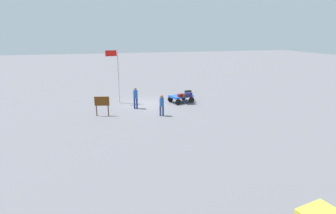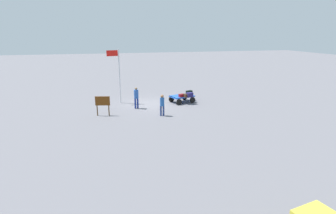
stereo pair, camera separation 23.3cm
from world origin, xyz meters
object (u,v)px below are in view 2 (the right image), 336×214
object	(u,v)px
suitcase_dark	(181,95)
suitcase_maroon	(190,95)
worker_lead	(162,104)
flagpole	(118,71)
signboard	(103,103)
suitcase_navy	(189,92)
worker_trailing	(136,96)
luggage_cart	(182,97)
suitcase_grey	(187,95)

from	to	relation	value
suitcase_dark	suitcase_maroon	world-z (taller)	suitcase_maroon
suitcase_dark	worker_lead	bearing A→B (deg)	51.24
flagpole	signboard	size ratio (longest dim) A/B	3.16
flagpole	signboard	xyz separation A→B (m)	(1.45, 3.46, -1.78)
suitcase_dark	suitcase_navy	xyz separation A→B (m)	(-1.01, -0.92, 0.03)
worker_lead	worker_trailing	world-z (taller)	worker_trailing
luggage_cart	suitcase_dark	world-z (taller)	suitcase_dark
suitcase_maroon	flagpole	world-z (taller)	flagpole
luggage_cart	worker_trailing	xyz separation A→B (m)	(4.15, 0.97, 0.57)
suitcase_maroon	flagpole	xyz separation A→B (m)	(5.86, -1.84, 1.97)
luggage_cart	suitcase_grey	bearing A→B (deg)	109.53
suitcase_navy	flagpole	xyz separation A→B (m)	(6.22, -0.67, 2.01)
worker_lead	worker_trailing	distance (m)	2.93
luggage_cart	signboard	size ratio (longest dim) A/B	1.55
suitcase_grey	worker_trailing	distance (m)	4.40
suitcase_maroon	signboard	world-z (taller)	signboard
suitcase_dark	suitcase_navy	bearing A→B (deg)	-137.78
suitcase_navy	signboard	xyz separation A→B (m)	(7.67, 2.79, 0.23)
suitcase_dark	worker_lead	distance (m)	3.85
suitcase_navy	suitcase_maroon	distance (m)	1.22
luggage_cart	suitcase_dark	size ratio (longest dim) A/B	4.46
suitcase_navy	flagpole	distance (m)	6.57
suitcase_dark	worker_trailing	xyz separation A→B (m)	(3.98, 0.52, 0.29)
luggage_cart	suitcase_navy	world-z (taller)	suitcase_navy
suitcase_navy	worker_lead	size ratio (longest dim) A/B	0.38
suitcase_grey	signboard	size ratio (longest dim) A/B	0.35
luggage_cart	flagpole	world-z (taller)	flagpole
luggage_cart	suitcase_navy	bearing A→B (deg)	-150.66
suitcase_navy	signboard	size ratio (longest dim) A/B	0.42
luggage_cart	worker_lead	world-z (taller)	worker_lead
luggage_cart	worker_lead	distance (m)	4.33
luggage_cart	signboard	world-z (taller)	signboard
suitcase_grey	signboard	bearing A→B (deg)	13.29
suitcase_navy	worker_lead	world-z (taller)	worker_lead
suitcase_dark	flagpole	size ratio (longest dim) A/B	0.11
suitcase_grey	worker_lead	world-z (taller)	worker_lead
suitcase_maroon	worker_trailing	bearing A→B (deg)	3.41
worker_trailing	signboard	size ratio (longest dim) A/B	1.19
suitcase_navy	flagpole	world-z (taller)	flagpole
luggage_cart	suitcase_dark	distance (m)	0.55
suitcase_dark	worker_lead	size ratio (longest dim) A/B	0.32
suitcase_dark	worker_trailing	distance (m)	4.02
luggage_cart	worker_trailing	distance (m)	4.30
suitcase_grey	suitcase_maroon	xyz separation A→B (m)	(-0.25, 0.05, 0.05)
worker_lead	flagpole	xyz separation A→B (m)	(2.80, -4.59, 1.85)
suitcase_maroon	flagpole	bearing A→B (deg)	-17.46
worker_lead	signboard	distance (m)	4.39
worker_lead	luggage_cart	bearing A→B (deg)	-126.82
worker_trailing	flagpole	size ratio (longest dim) A/B	0.38
suitcase_dark	suitcase_maroon	xyz separation A→B (m)	(-0.65, 0.25, 0.07)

